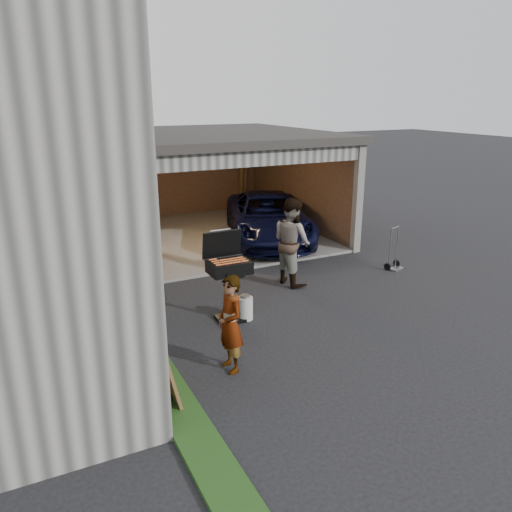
{
  "coord_description": "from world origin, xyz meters",
  "views": [
    {
      "loc": [
        -3.79,
        -6.27,
        3.83
      ],
      "look_at": [
        -0.12,
        1.15,
        1.15
      ],
      "focal_mm": 35.0,
      "sensor_mm": 36.0,
      "label": 1
    }
  ],
  "objects_px": {
    "plywood_panel": "(162,363)",
    "hand_truck": "(394,261)",
    "woman": "(230,324)",
    "man": "(292,241)",
    "minivan": "(268,220)",
    "bbq_grill": "(228,270)",
    "propane_tank": "(245,308)"
  },
  "relations": [
    {
      "from": "bbq_grill",
      "to": "man",
      "type": "bearing_deg",
      "value": 29.76
    },
    {
      "from": "minivan",
      "to": "woman",
      "type": "xyz_separation_m",
      "value": [
        -3.58,
        -5.67,
        0.1
      ]
    },
    {
      "from": "man",
      "to": "plywood_panel",
      "type": "bearing_deg",
      "value": 121.88
    },
    {
      "from": "woman",
      "to": "man",
      "type": "xyz_separation_m",
      "value": [
        2.56,
        2.68,
        0.2
      ]
    },
    {
      "from": "man",
      "to": "plywood_panel",
      "type": "xyz_separation_m",
      "value": [
        -3.65,
        -2.94,
        -0.41
      ]
    },
    {
      "from": "propane_tank",
      "to": "woman",
      "type": "bearing_deg",
      "value": -122.03
    },
    {
      "from": "woman",
      "to": "plywood_panel",
      "type": "relative_size",
      "value": 1.41
    },
    {
      "from": "bbq_grill",
      "to": "plywood_panel",
      "type": "xyz_separation_m",
      "value": [
        -1.74,
        -1.85,
        -0.44
      ]
    },
    {
      "from": "bbq_grill",
      "to": "propane_tank",
      "type": "distance_m",
      "value": 0.79
    },
    {
      "from": "woman",
      "to": "man",
      "type": "height_order",
      "value": "man"
    },
    {
      "from": "minivan",
      "to": "bbq_grill",
      "type": "distance_m",
      "value": 5.03
    },
    {
      "from": "propane_tank",
      "to": "man",
      "type": "bearing_deg",
      "value": 36.29
    },
    {
      "from": "man",
      "to": "propane_tank",
      "type": "bearing_deg",
      "value": 119.33
    },
    {
      "from": "minivan",
      "to": "woman",
      "type": "height_order",
      "value": "woman"
    },
    {
      "from": "plywood_panel",
      "to": "hand_truck",
      "type": "bearing_deg",
      "value": 23.12
    },
    {
      "from": "propane_tank",
      "to": "hand_truck",
      "type": "distance_m",
      "value": 4.32
    },
    {
      "from": "minivan",
      "to": "bbq_grill",
      "type": "height_order",
      "value": "bbq_grill"
    },
    {
      "from": "plywood_panel",
      "to": "bbq_grill",
      "type": "bearing_deg",
      "value": 46.69
    },
    {
      "from": "minivan",
      "to": "hand_truck",
      "type": "height_order",
      "value": "minivan"
    },
    {
      "from": "bbq_grill",
      "to": "hand_truck",
      "type": "distance_m",
      "value": 4.62
    },
    {
      "from": "minivan",
      "to": "bbq_grill",
      "type": "relative_size",
      "value": 2.83
    },
    {
      "from": "plywood_panel",
      "to": "hand_truck",
      "type": "relative_size",
      "value": 1.03
    },
    {
      "from": "bbq_grill",
      "to": "hand_truck",
      "type": "relative_size",
      "value": 1.58
    },
    {
      "from": "woman",
      "to": "propane_tank",
      "type": "distance_m",
      "value": 1.81
    },
    {
      "from": "woman",
      "to": "bbq_grill",
      "type": "height_order",
      "value": "bbq_grill"
    },
    {
      "from": "plywood_panel",
      "to": "man",
      "type": "bearing_deg",
      "value": 38.84
    },
    {
      "from": "man",
      "to": "bbq_grill",
      "type": "relative_size",
      "value": 1.16
    },
    {
      "from": "minivan",
      "to": "hand_truck",
      "type": "xyz_separation_m",
      "value": [
        1.56,
        -3.27,
        -0.43
      ]
    },
    {
      "from": "minivan",
      "to": "plywood_panel",
      "type": "height_order",
      "value": "minivan"
    },
    {
      "from": "hand_truck",
      "to": "man",
      "type": "bearing_deg",
      "value": 157.89
    },
    {
      "from": "woman",
      "to": "plywood_panel",
      "type": "height_order",
      "value": "woman"
    },
    {
      "from": "man",
      "to": "hand_truck",
      "type": "xyz_separation_m",
      "value": [
        2.57,
        -0.28,
        -0.73
      ]
    }
  ]
}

